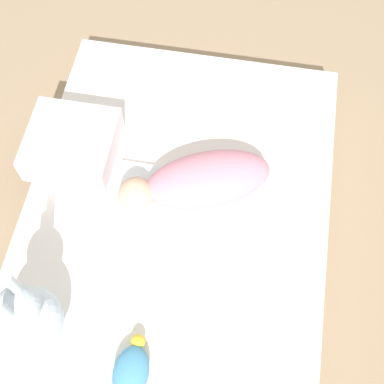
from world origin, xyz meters
The scene contains 7 objects.
ground_plane centered at (0.00, 0.00, 0.00)m, with size 12.00×12.00×0.00m, color #9E8466.
bed_mattress centered at (0.00, 0.00, 0.07)m, with size 1.38×1.04×0.15m.
burp_cloth centered at (0.03, 0.14, 0.16)m, with size 0.24×0.18×0.02m.
swaddled_baby centered at (0.08, -0.07, 0.22)m, with size 0.35×0.53×0.14m.
pillow centered at (0.16, 0.40, 0.20)m, with size 0.29×0.30×0.11m.
bunny_plush centered at (-0.47, 0.34, 0.28)m, with size 0.19×0.19×0.38m.
turtle_plush centered at (-0.55, 0.03, 0.18)m, with size 0.19×0.10×0.07m.
Camera 1 is at (-0.77, -0.19, 1.79)m, focal length 50.00 mm.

